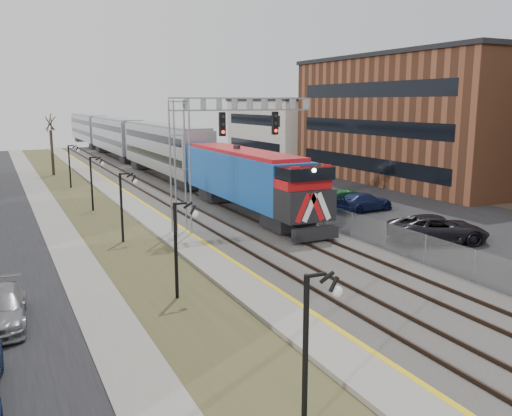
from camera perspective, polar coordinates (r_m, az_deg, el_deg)
sidewalk at (r=38.14m, az=-20.47°, el=-1.47°), size 2.00×120.00×0.08m
grass_median at (r=38.51m, az=-16.03°, el=-1.10°), size 4.00×120.00×0.06m
platform at (r=39.09m, az=-11.72°, el=-0.58°), size 2.00×120.00×0.24m
ballast_bed at (r=40.57m, az=-4.86°, el=0.01°), size 8.00×120.00×0.20m
parking_lot at (r=46.19m, az=9.16°, el=1.17°), size 16.00×120.00×0.04m
platform_edge at (r=39.28m, az=-10.48°, el=-0.29°), size 0.24×120.00×0.01m
track_near at (r=39.88m, az=-7.55°, el=0.01°), size 1.58×120.00×0.15m
track_far at (r=41.09m, az=-2.92°, el=0.42°), size 1.58×120.00×0.15m
train at (r=71.21m, az=-13.18°, el=6.83°), size 3.00×85.85×5.33m
signal_gantry at (r=32.36m, az=-5.14°, el=7.00°), size 9.00×1.07×8.15m
lampposts at (r=22.19m, az=-8.65°, el=-4.40°), size 0.14×62.14×4.00m
fence at (r=42.10m, az=0.46°, el=1.43°), size 0.04×120.00×1.60m
buildings_east at (r=52.30m, az=24.70°, el=8.39°), size 16.00×76.00×15.00m
car_lot_c at (r=32.39m, az=18.59°, el=-2.16°), size 6.13×4.53×1.55m
car_lot_d at (r=40.37m, az=11.31°, el=0.59°), size 4.75×2.29×1.33m
car_lot_e at (r=46.74m, az=4.38°, el=2.17°), size 3.94×1.98×1.29m
car_lot_f at (r=41.17m, az=10.02°, el=0.87°), size 4.40×2.85×1.37m
car_lot_g at (r=54.08m, az=0.52°, el=3.47°), size 4.27×1.65×1.39m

